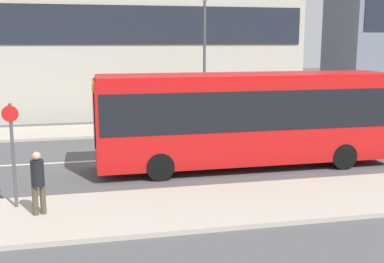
{
  "coord_description": "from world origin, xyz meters",
  "views": [
    {
      "loc": [
        -1.79,
        -18.82,
        4.65
      ],
      "look_at": [
        2.03,
        -1.77,
        1.36
      ],
      "focal_mm": 45.0,
      "sensor_mm": 36.0,
      "label": 1
    }
  ],
  "objects_px": {
    "city_bus": "(246,114)",
    "bus_stop_sign": "(13,148)",
    "parked_car_0": "(359,120)",
    "pedestrian_near_stop": "(38,179)",
    "street_lamp": "(205,48)"
  },
  "relations": [
    {
      "from": "city_bus",
      "to": "bus_stop_sign",
      "type": "bearing_deg",
      "value": -161.25
    },
    {
      "from": "pedestrian_near_stop",
      "to": "bus_stop_sign",
      "type": "bearing_deg",
      "value": 118.22
    },
    {
      "from": "city_bus",
      "to": "bus_stop_sign",
      "type": "height_order",
      "value": "city_bus"
    },
    {
      "from": "city_bus",
      "to": "parked_car_0",
      "type": "distance_m",
      "value": 9.75
    },
    {
      "from": "parked_car_0",
      "to": "bus_stop_sign",
      "type": "bearing_deg",
      "value": -151.49
    },
    {
      "from": "city_bus",
      "to": "street_lamp",
      "type": "xyz_separation_m",
      "value": [
        0.35,
        7.7,
        2.32
      ]
    },
    {
      "from": "city_bus",
      "to": "pedestrian_near_stop",
      "type": "height_order",
      "value": "city_bus"
    },
    {
      "from": "pedestrian_near_stop",
      "to": "bus_stop_sign",
      "type": "distance_m",
      "value": 1.24
    },
    {
      "from": "city_bus",
      "to": "street_lamp",
      "type": "relative_size",
      "value": 1.61
    },
    {
      "from": "bus_stop_sign",
      "to": "pedestrian_near_stop",
      "type": "bearing_deg",
      "value": -47.84
    },
    {
      "from": "bus_stop_sign",
      "to": "city_bus",
      "type": "bearing_deg",
      "value": 22.82
    },
    {
      "from": "city_bus",
      "to": "pedestrian_near_stop",
      "type": "bearing_deg",
      "value": -154.52
    },
    {
      "from": "city_bus",
      "to": "parked_car_0",
      "type": "xyz_separation_m",
      "value": [
        8.05,
        5.32,
        -1.39
      ]
    },
    {
      "from": "city_bus",
      "to": "bus_stop_sign",
      "type": "distance_m",
      "value": 8.43
    },
    {
      "from": "city_bus",
      "to": "bus_stop_sign",
      "type": "xyz_separation_m",
      "value": [
        -7.76,
        -3.27,
        -0.19
      ]
    }
  ]
}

